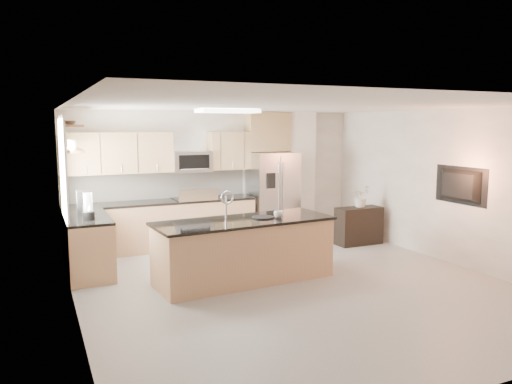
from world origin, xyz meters
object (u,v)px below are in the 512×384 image
flower_vase (361,191)px  kettle (90,210)px  platter (263,217)px  credenza (359,226)px  island (244,250)px  television (457,186)px  bowl (68,122)px  microwave (191,162)px  blender (88,208)px  coffee_maker (84,203)px  refrigerator (272,196)px  range (194,222)px  cup (278,214)px

flower_vase → kettle: bearing=179.3°
platter → credenza: bearing=24.2°
island → television: 3.66m
bowl → platter: bearing=-33.6°
kettle → microwave: bearing=31.4°
microwave → blender: (-2.07, -1.52, -0.53)m
kettle → bowl: (-0.23, 0.43, 1.36)m
platter → coffee_maker: (-2.44, 1.47, 0.16)m
refrigerator → microwave: bearing=174.1°
refrigerator → range: bearing=178.4°
microwave → cup: bearing=-78.1°
platter → microwave: bearing=97.8°
flower_vase → television: television is taller
refrigerator → kettle: 3.84m
platter → flower_vase: 2.95m
refrigerator → flower_vase: (1.37, -1.13, 0.16)m
cup → television: (2.96, -0.61, 0.36)m
credenza → flower_vase: flower_vase is taller
cup → television: television is taller
credenza → television: 2.21m
microwave → television: 4.79m
range → platter: 2.47m
cup → refrigerator: bearing=65.8°
platter → cup: bearing=-27.5°
microwave → island: microwave is taller
range → microwave: bearing=90.0°
refrigerator → coffee_maker: bearing=-166.8°
range → coffee_maker: size_ratio=2.94×
cup → coffee_maker: coffee_maker is taller
island → television: (3.48, -0.71, 0.88)m
microwave → credenza: 3.50m
range → bowl: bowl is taller
kettle → coffee_maker: size_ratio=0.58×
island → credenza: island is taller
flower_vase → credenza: bearing=-141.4°
microwave → television: size_ratio=0.71×
microwave → refrigerator: (1.66, -0.17, -0.74)m
blender → island: bearing=-25.6°
cup → flower_vase: size_ratio=0.22×
range → refrigerator: (1.66, -0.05, 0.42)m
refrigerator → television: size_ratio=1.65×
refrigerator → coffee_maker: size_ratio=4.60×
refrigerator → television: bearing=-59.0°
cup → flower_vase: flower_vase is taller
island → television: size_ratio=2.57×
credenza → bowl: size_ratio=2.58×
credenza → television: size_ratio=0.85×
platter → bowl: 3.43m
credenza → bowl: 5.63m
microwave → island: bearing=-89.3°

